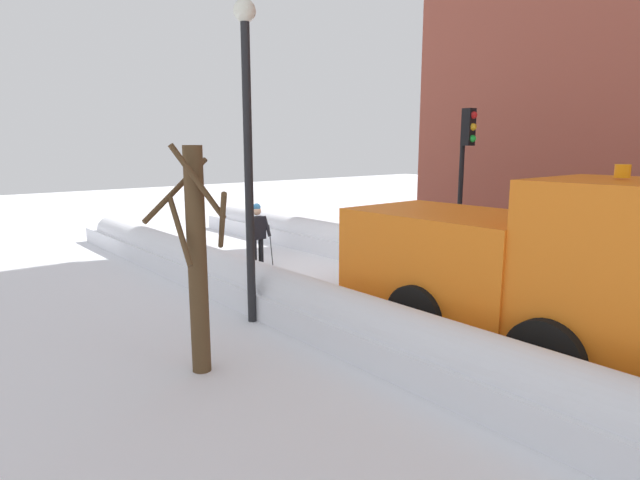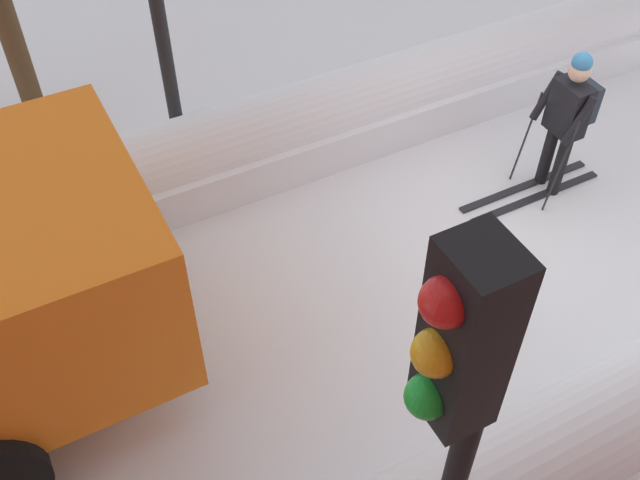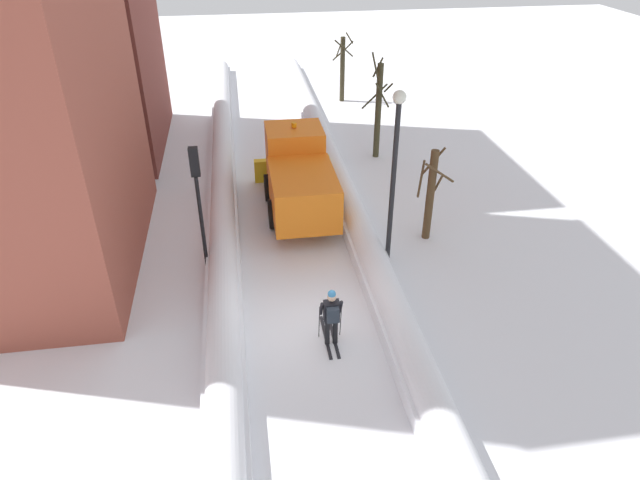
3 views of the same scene
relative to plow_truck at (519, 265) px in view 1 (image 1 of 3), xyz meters
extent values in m
cube|color=orange|center=(0.00, -1.32, -0.08)|extent=(2.30, 3.40, 1.60)
cube|color=orange|center=(0.00, 1.38, 0.27)|extent=(2.20, 2.00, 2.30)
cylinder|color=orange|center=(0.00, 1.38, 1.54)|extent=(0.20, 0.20, 0.18)
cylinder|color=black|center=(-1.15, 1.08, -0.93)|extent=(0.25, 1.10, 1.10)
cylinder|color=black|center=(1.15, 1.08, -0.93)|extent=(0.25, 1.10, 1.10)
cylinder|color=black|center=(-1.15, -1.12, -0.93)|extent=(0.25, 1.10, 1.10)
cylinder|color=black|center=(1.15, -1.12, -0.93)|extent=(0.25, 1.10, 1.10)
cylinder|color=black|center=(-0.16, -7.69, -1.07)|extent=(0.14, 0.14, 0.82)
cylinder|color=black|center=(0.06, -7.69, -1.07)|extent=(0.14, 0.14, 0.82)
cube|color=black|center=(-0.05, -7.69, -0.35)|extent=(0.42, 0.26, 0.62)
cube|color=#262D38|center=(-0.05, -7.90, -0.32)|extent=(0.32, 0.16, 0.44)
sphere|color=tan|center=(-0.05, -7.69, 0.12)|extent=(0.24, 0.24, 0.24)
sphere|color=teal|center=(-0.05, -7.69, 0.22)|extent=(0.22, 0.22, 0.22)
cylinder|color=black|center=(-0.31, -7.59, -0.32)|extent=(0.09, 0.33, 0.56)
cylinder|color=black|center=(0.21, -7.59, -0.32)|extent=(0.09, 0.33, 0.56)
cube|color=black|center=(-0.16, -7.44, -1.46)|extent=(0.09, 1.80, 0.03)
cube|color=black|center=(0.06, -7.44, -1.46)|extent=(0.09, 1.80, 0.03)
cylinder|color=#262628|center=(-0.35, -7.47, -0.88)|extent=(0.02, 0.19, 1.19)
cylinder|color=#262628|center=(0.25, -7.47, -0.88)|extent=(0.02, 0.19, 1.19)
cylinder|color=black|center=(-3.50, -3.57, 0.20)|extent=(0.12, 0.12, 3.36)
cube|color=black|center=(-3.50, -3.43, 2.33)|extent=(0.28, 0.24, 0.90)
sphere|color=red|center=(-3.50, -3.30, 2.61)|extent=(0.18, 0.18, 0.18)
sphere|color=gold|center=(-3.50, -3.30, 2.33)|extent=(0.18, 0.18, 0.18)
sphere|color=green|center=(-3.50, -3.30, 2.05)|extent=(0.18, 0.18, 0.18)
cylinder|color=black|center=(2.48, -4.06, 1.27)|extent=(0.16, 0.16, 5.49)
sphere|color=silver|center=(2.48, -4.06, 4.20)|extent=(0.40, 0.40, 0.40)
cylinder|color=#4E3821|center=(4.27, -2.67, 0.21)|extent=(0.28, 0.28, 3.37)
cylinder|color=#4E3821|center=(4.32, -2.43, 1.38)|extent=(0.75, 0.24, 1.09)
cylinder|color=#4E3821|center=(4.36, -3.07, 1.25)|extent=(1.19, 0.36, 0.92)
cylinder|color=#4E3821|center=(4.51, -2.69, 0.69)|extent=(0.13, 0.74, 0.95)
cylinder|color=#4E3821|center=(3.95, -2.47, 0.79)|extent=(0.55, 1.01, 0.99)
camera|label=1|loc=(7.60, 4.05, 1.88)|focal=28.74mm
camera|label=2|loc=(-4.65, -2.23, 4.47)|focal=41.92mm
camera|label=3|loc=(-2.10, -19.11, 9.08)|focal=31.29mm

